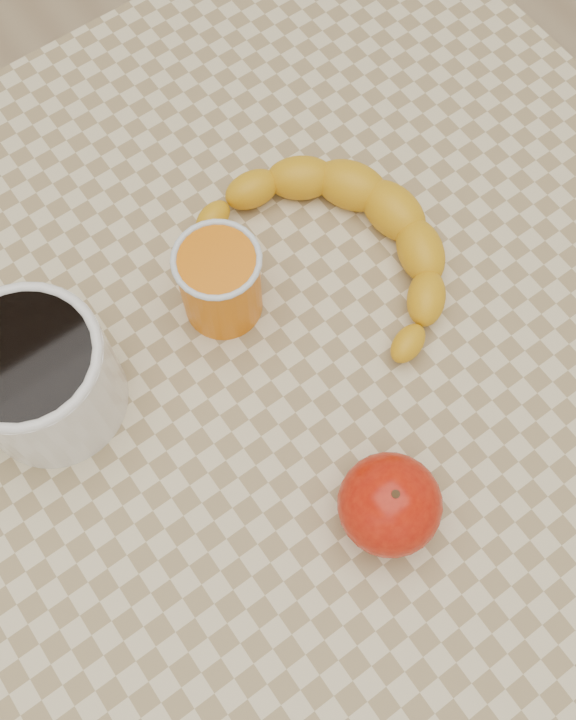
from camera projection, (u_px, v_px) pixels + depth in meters
ground at (288, 531)px, 1.33m from camera, size 3.00×3.00×0.00m
table at (288, 404)px, 0.71m from camera, size 0.80×0.80×0.75m
coffee_mug at (34, 378)px, 0.58m from camera, size 0.17×0.14×0.10m
orange_juice_glass at (220, 282)px, 0.62m from camera, size 0.07×0.07×0.08m
apple at (390, 504)px, 0.56m from camera, size 0.10×0.10×0.07m
banana at (342, 246)px, 0.65m from camera, size 0.25×0.31×0.04m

